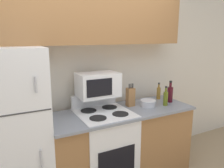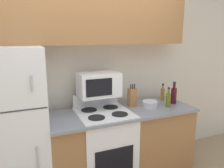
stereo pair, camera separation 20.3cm
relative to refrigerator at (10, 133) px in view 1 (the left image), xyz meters
name	(u,v)px [view 1 (the left image)]	position (x,y,z in m)	size (l,w,h in m)	color
wall_back	(82,78)	(0.91, 0.39, 0.42)	(8.00, 0.05, 2.55)	beige
lower_cabinets	(121,143)	(1.27, -0.03, -0.40)	(1.82, 0.68, 0.91)	#9E6B3D
refrigerator	(10,133)	(0.00, 0.00, 0.00)	(0.72, 0.73, 1.71)	white
upper_cabinets	(86,17)	(0.91, 0.19, 1.17)	(2.54, 0.34, 0.62)	#9E6B3D
stove	(104,147)	(1.02, -0.05, -0.38)	(0.63, 0.66, 1.08)	white
microwave	(98,85)	(1.01, 0.10, 0.38)	(0.49, 0.33, 0.29)	white
knife_block	(130,97)	(1.45, 0.05, 0.18)	(0.10, 0.08, 0.30)	#9E6B3D
bowl	(148,103)	(1.65, -0.07, 0.10)	(0.20, 0.20, 0.08)	silver
bottle_olive_oil	(166,98)	(1.87, -0.15, 0.16)	(0.06, 0.06, 0.26)	#5B6619
bottle_vinegar	(159,93)	(1.99, 0.13, 0.15)	(0.06, 0.06, 0.24)	olive
bottle_wine_red	(170,94)	(2.03, -0.06, 0.17)	(0.08, 0.08, 0.30)	#470F19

